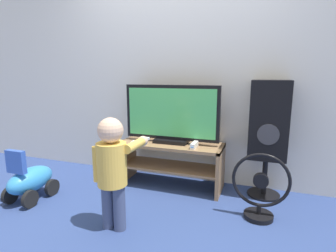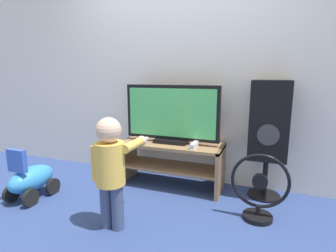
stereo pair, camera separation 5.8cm
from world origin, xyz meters
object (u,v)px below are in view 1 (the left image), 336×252
(floor_fan, at_px, (260,190))
(television, at_px, (171,115))
(game_console, at_px, (194,145))
(remote_primary, at_px, (133,143))
(ride_on_toy, at_px, (30,180))
(child, at_px, (113,165))
(speaker_tower, at_px, (269,122))

(floor_fan, bearing_deg, television, 156.08)
(television, height_order, game_console, television)
(remote_primary, distance_m, ride_on_toy, 1.07)
(remote_primary, xyz_separation_m, floor_fan, (1.33, -0.24, -0.24))
(floor_fan, xyz_separation_m, ride_on_toy, (-2.14, -0.40, -0.06))
(floor_fan, distance_m, ride_on_toy, 2.18)
(child, bearing_deg, ride_on_toy, 172.03)
(television, distance_m, child, 1.01)
(speaker_tower, bearing_deg, television, -176.23)
(game_console, bearing_deg, speaker_tower, 13.89)
(remote_primary, bearing_deg, floor_fan, -10.31)
(game_console, relative_size, ride_on_toy, 0.36)
(television, distance_m, speaker_tower, 0.99)
(child, relative_size, speaker_tower, 0.77)
(game_console, xyz_separation_m, child, (-0.44, -0.85, 0.02))
(remote_primary, relative_size, child, 0.15)
(remote_primary, bearing_deg, speaker_tower, 10.10)
(floor_fan, bearing_deg, speaker_tower, 85.21)
(ride_on_toy, bearing_deg, remote_primary, 38.14)
(game_console, xyz_separation_m, floor_fan, (0.66, -0.31, -0.26))
(floor_fan, relative_size, ride_on_toy, 1.08)
(television, xyz_separation_m, child, (-0.15, -0.96, -0.26))
(remote_primary, distance_m, child, 0.82)
(television, distance_m, floor_fan, 1.17)
(game_console, xyz_separation_m, ride_on_toy, (-1.48, -0.71, -0.31))
(television, distance_m, remote_primary, 0.51)
(remote_primary, relative_size, floor_fan, 0.23)
(ride_on_toy, bearing_deg, speaker_tower, 22.02)
(child, bearing_deg, game_console, 62.90)
(game_console, relative_size, floor_fan, 0.33)
(remote_primary, xyz_separation_m, child, (0.23, -0.78, 0.03))
(game_console, bearing_deg, remote_primary, -173.96)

